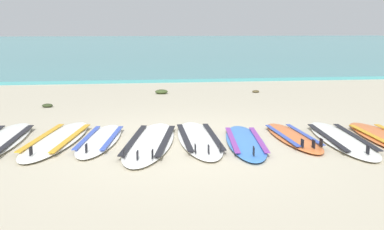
{
  "coord_description": "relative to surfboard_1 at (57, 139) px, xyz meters",
  "views": [
    {
      "loc": [
        -0.69,
        -6.38,
        1.68
      ],
      "look_at": [
        0.27,
        0.94,
        0.25
      ],
      "focal_mm": 43.11,
      "sensor_mm": 36.0,
      "label": 1
    }
  ],
  "objects": [
    {
      "name": "surfboard_3",
      "position": [
        1.35,
        -0.33,
        0.0
      ],
      "size": [
        1.12,
        2.65,
        0.18
      ],
      "color": "white",
      "rests_on": "ground"
    },
    {
      "name": "seaweed_clump_by_the_boards",
      "position": [
        -0.66,
        3.04,
        0.0
      ],
      "size": [
        0.22,
        0.18,
        0.08
      ],
      "primitive_type": "ellipsoid",
      "color": "#2D381E",
      "rests_on": "ground"
    },
    {
      "name": "surfboard_6",
      "position": [
        3.5,
        -0.31,
        0.0
      ],
      "size": [
        0.53,
        1.97,
        0.18
      ],
      "color": "orange",
      "rests_on": "ground"
    },
    {
      "name": "ground_plane",
      "position": [
        1.81,
        -0.42,
        -0.04
      ],
      "size": [
        80.0,
        80.0,
        0.0
      ],
      "primitive_type": "plane",
      "color": "#B7AD93"
    },
    {
      "name": "surfboard_7",
      "position": [
        4.17,
        -0.51,
        0.0
      ],
      "size": [
        0.8,
        2.44,
        0.18
      ],
      "color": "silver",
      "rests_on": "ground"
    },
    {
      "name": "seaweed_clump_near_shoreline",
      "position": [
        4.26,
        4.58,
        -0.0
      ],
      "size": [
        0.19,
        0.15,
        0.07
      ],
      "primitive_type": "ellipsoid",
      "color": "#4C4228",
      "rests_on": "ground"
    },
    {
      "name": "surfboard_4",
      "position": [
        2.08,
        -0.23,
        0.0
      ],
      "size": [
        0.63,
        2.39,
        0.18
      ],
      "color": "white",
      "rests_on": "ground"
    },
    {
      "name": "seaweed_clump_mid_sand",
      "position": [
        1.85,
        4.67,
        0.02
      ],
      "size": [
        0.32,
        0.25,
        0.11
      ],
      "primitive_type": "ellipsoid",
      "color": "#384723",
      "rests_on": "ground"
    },
    {
      "name": "surfboard_1",
      "position": [
        0.0,
        0.0,
        0.0
      ],
      "size": [
        1.05,
        2.54,
        0.18
      ],
      "color": "silver",
      "rests_on": "ground"
    },
    {
      "name": "sea",
      "position": [
        1.81,
        36.96,
        0.01
      ],
      "size": [
        80.0,
        60.0,
        0.1
      ],
      "primitive_type": "cube",
      "color": "teal",
      "rests_on": "ground"
    },
    {
      "name": "surfboard_5",
      "position": [
        2.72,
        -0.49,
        0.0
      ],
      "size": [
        0.78,
        2.17,
        0.18
      ],
      "color": "#3875CC",
      "rests_on": "ground"
    },
    {
      "name": "surfboard_2",
      "position": [
        0.63,
        -0.1,
        0.0
      ],
      "size": [
        0.82,
        2.11,
        0.18
      ],
      "color": "white",
      "rests_on": "ground"
    }
  ]
}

